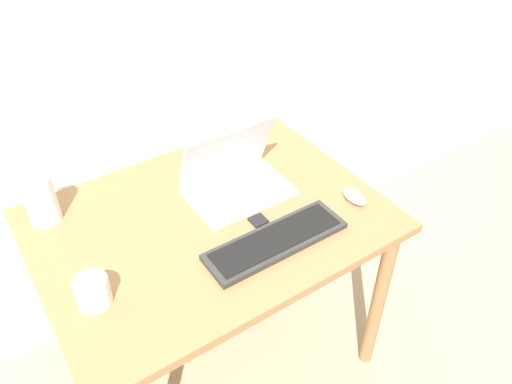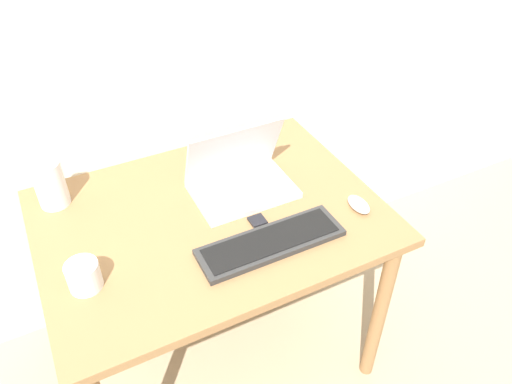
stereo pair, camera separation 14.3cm
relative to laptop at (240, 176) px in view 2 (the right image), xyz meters
The scene contains 8 objects.
wall_back 0.62m from the laptop, 109.77° to the left, with size 6.00×0.05×2.50m.
desk 0.22m from the laptop, 151.77° to the right, with size 1.06×0.79×0.74m.
laptop is the anchor object (origin of this frame).
keyboard 0.29m from the laptop, 96.54° to the right, with size 0.44×0.14×0.02m.
mouse 0.40m from the laptop, 41.90° to the right, with size 0.05×0.10×0.03m.
vase 0.60m from the laptop, 160.49° to the left, with size 0.09×0.09×0.23m.
mp3_player 0.18m from the laptop, 97.40° to the right, with size 0.05×0.05×0.01m.
mug 0.59m from the laptop, 160.36° to the right, with size 0.09×0.09×0.08m.
Camera 2 is at (-0.40, -0.73, 1.78)m, focal length 35.00 mm.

